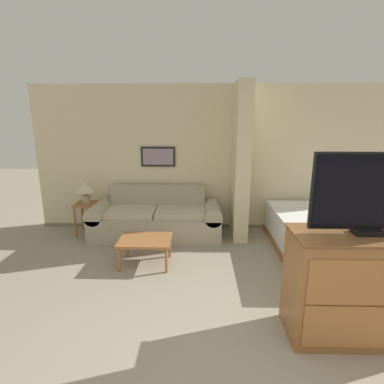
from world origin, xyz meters
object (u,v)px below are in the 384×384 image
tv_dresser (359,286)px  bed (331,237)px  tv (373,194)px  backpack (345,210)px  coffee_table (145,242)px  table_lamp (85,188)px  couch (157,219)px

tv_dresser → bed: size_ratio=0.59×
tv → backpack: bearing=70.4°
coffee_table → tv: size_ratio=0.69×
table_lamp → tv_dresser: size_ratio=0.30×
coffee_table → bed: (2.75, 0.35, -0.05)m
tv → backpack: 1.67m
table_lamp → tv_dresser: 4.28m
couch → tv_dresser: 3.31m
coffee_table → backpack: 2.81m
tv → bed: bearing=73.8°
couch → table_lamp: bearing=177.5°
bed → backpack: backpack is taller
tv → coffee_table: bearing=148.5°
coffee_table → tv_dresser: 2.64m
bed → couch: bearing=165.4°
table_lamp → bed: 4.08m
tv_dresser → tv: (0.00, 0.00, 0.89)m
table_lamp → backpack: 4.12m
table_lamp → tv_dresser: bearing=-35.7°
table_lamp → tv: tv is taller
couch → tv: size_ratio=2.13×
coffee_table → tv: 2.84m
tv_dresser → tv: size_ratio=1.23×
couch → tv: (2.23, -2.44, 1.09)m
coffee_table → tv_dresser: tv_dresser is taller
coffee_table → table_lamp: table_lamp is taller
couch → bed: 2.82m
couch → table_lamp: size_ratio=5.77×
tv → backpack: tv is taller
table_lamp → couch: bearing=-2.5°
tv_dresser → tv: 0.89m
table_lamp → backpack: backpack is taller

